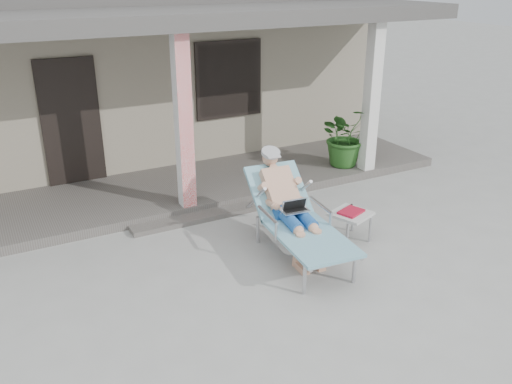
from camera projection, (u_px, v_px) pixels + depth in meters
ground at (251, 277)px, 6.76m from camera, size 60.00×60.00×0.00m
house at (109, 65)px, 11.42m from camera, size 10.40×5.40×3.30m
porch_deck at (170, 191)px, 9.18m from camera, size 10.00×2.00×0.15m
porch_overhang at (160, 24)px, 8.09m from camera, size 10.00×2.30×2.85m
porch_step at (195, 218)px, 8.25m from camera, size 2.00×0.30×0.07m
lounger at (293, 194)px, 7.07m from camera, size 0.96×2.12×1.35m
side_table at (351, 215)px, 7.55m from camera, size 0.64×0.64×0.44m
potted_palm at (346, 136)px, 9.96m from camera, size 1.10×0.98×1.12m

